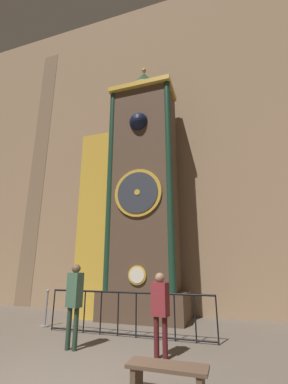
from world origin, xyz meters
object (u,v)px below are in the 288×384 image
(visitor_far, at_px, (160,306))
(clock_tower, at_px, (133,195))
(visitor_bench, at_px, (167,375))
(stanchion_post, at_px, (46,314))
(visitor_near, at_px, (74,297))

(visitor_far, bearing_deg, clock_tower, 131.60)
(clock_tower, distance_m, visitor_far, 5.24)
(clock_tower, distance_m, visitor_bench, 6.91)
(stanchion_post, bearing_deg, visitor_bench, -34.50)
(visitor_near, relative_size, visitor_far, 1.11)
(visitor_near, distance_m, visitor_far, 2.05)
(visitor_bench, bearing_deg, stanchion_post, 145.50)
(visitor_near, xyz_separation_m, visitor_bench, (2.54, -1.45, -0.80))
(clock_tower, bearing_deg, stanchion_post, -139.90)
(stanchion_post, distance_m, visitor_bench, 5.57)
(visitor_near, bearing_deg, stanchion_post, 154.70)
(clock_tower, xyz_separation_m, visitor_bench, (2.42, -4.98, -4.14))
(visitor_near, bearing_deg, visitor_bench, -15.42)
(visitor_near, distance_m, stanchion_post, 2.77)
(visitor_near, bearing_deg, visitor_far, 16.68)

